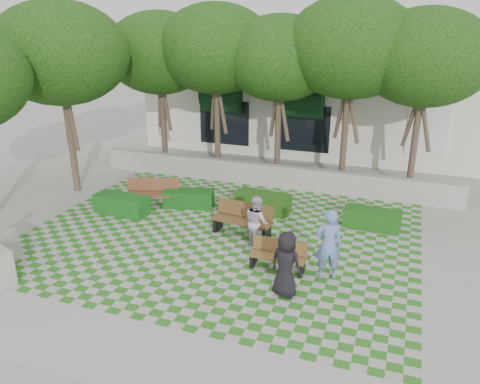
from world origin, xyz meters
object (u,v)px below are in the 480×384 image
at_px(bench_west, 153,193).
at_px(hedge_midleft, 189,199).
at_px(hedge_midright, 263,202).
at_px(person_white, 257,222).
at_px(person_blue, 328,244).
at_px(bench_mid, 243,220).
at_px(hedge_west, 122,204).
at_px(person_dark, 286,264).
at_px(bench_east, 278,256).
at_px(hedge_east, 372,219).

distance_m(bench_west, hedge_midleft, 1.34).
height_order(hedge_midright, person_white, person_white).
relative_size(hedge_midleft, person_blue, 0.92).
distance_m(bench_mid, bench_west, 4.09).
bearing_deg(bench_mid, bench_west, 169.14).
xyz_separation_m(bench_mid, person_white, (0.68, -0.67, 0.32)).
height_order(bench_west, person_blue, person_blue).
height_order(hedge_west, person_dark, person_dark).
height_order(hedge_midright, hedge_west, hedge_west).
bearing_deg(hedge_midright, hedge_midleft, -168.96).
distance_m(bench_east, hedge_midright, 4.14).
xyz_separation_m(bench_west, hedge_east, (7.75, 0.71, -0.17)).
relative_size(bench_mid, person_dark, 1.17).
relative_size(hedge_midright, person_blue, 0.98).
height_order(hedge_east, person_dark, person_dark).
bearing_deg(person_white, bench_east, 176.15).
bearing_deg(person_dark, bench_west, -19.96).
xyz_separation_m(bench_west, hedge_midright, (3.95, 0.87, -0.15)).
bearing_deg(person_dark, person_blue, -110.74).
height_order(person_blue, person_dark, person_blue).
xyz_separation_m(bench_east, hedge_midright, (-1.63, 3.81, -0.06)).
height_order(hedge_east, person_white, person_white).
relative_size(hedge_midright, person_dark, 1.12).
bearing_deg(bench_mid, person_blue, -24.74).
bearing_deg(bench_east, hedge_east, 60.51).
height_order(bench_mid, hedge_west, bench_mid).
xyz_separation_m(hedge_midright, person_dark, (2.15, -5.00, 0.52)).
bearing_deg(person_white, bench_mid, -0.46).
relative_size(bench_east, hedge_east, 0.87).
bearing_deg(hedge_east, bench_mid, -153.64).
relative_size(hedge_east, person_blue, 0.93).
distance_m(hedge_east, person_blue, 3.83).
bearing_deg(person_blue, bench_west, -42.66).
xyz_separation_m(bench_mid, bench_west, (-3.92, 1.18, -0.01)).
relative_size(bench_east, hedge_midright, 0.82).
height_order(bench_mid, hedge_midright, bench_mid).
bearing_deg(person_blue, hedge_midright, -71.72).
distance_m(hedge_midleft, person_dark, 6.60).
distance_m(bench_west, hedge_east, 7.78).
height_order(hedge_midright, hedge_midleft, hedge_midright).
height_order(hedge_east, hedge_midleft, hedge_east).
bearing_deg(hedge_midright, bench_east, -66.86).
bearing_deg(bench_mid, hedge_midleft, 155.83).
xyz_separation_m(hedge_east, person_dark, (-1.66, -4.84, 0.54)).
relative_size(hedge_east, hedge_midleft, 1.01).
xyz_separation_m(hedge_west, person_white, (5.26, -0.80, 0.47)).
height_order(hedge_midleft, hedge_west, hedge_west).
height_order(bench_west, person_white, person_white).
bearing_deg(person_blue, person_white, -45.03).
relative_size(person_dark, person_white, 1.05).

